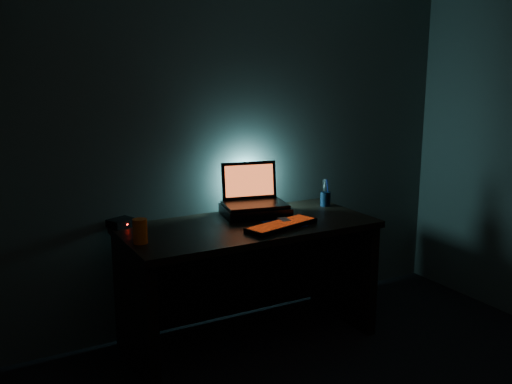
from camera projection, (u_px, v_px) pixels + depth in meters
room at (478, 193)px, 1.89m from camera, size 3.50×4.00×2.50m
desk at (245, 262)px, 3.48m from camera, size 1.50×0.70×0.75m
riser at (255, 210)px, 3.57m from camera, size 0.45×0.37×0.06m
laptop at (253, 195)px, 3.60m from camera, size 0.42×0.35×0.26m
keyboard at (281, 225)px, 3.30m from camera, size 0.49×0.26×0.03m
mousepad at (284, 224)px, 3.37m from camera, size 0.24×0.22×0.00m
mouse at (284, 221)px, 3.37m from camera, size 0.06×0.09×0.03m
pen_cup at (325, 199)px, 3.80m from camera, size 0.09×0.09×0.10m
juice_glass at (140, 231)px, 2.99m from camera, size 0.10×0.10×0.13m
router at (121, 223)px, 3.32m from camera, size 0.17×0.15×0.05m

